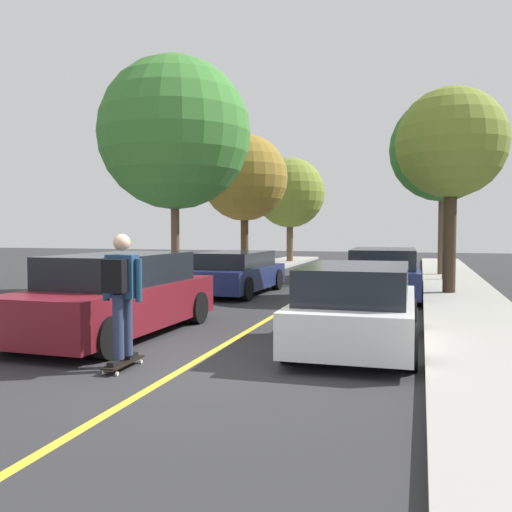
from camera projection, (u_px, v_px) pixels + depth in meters
ground at (183, 369)px, 7.55m from camera, size 80.00×80.00×0.00m
center_line at (263, 322)px, 11.38m from camera, size 0.12×39.20×0.01m
parked_car_left_nearest at (118, 296)px, 9.92m from camera, size 1.98×4.69×1.46m
parked_car_left_near at (237, 273)px, 16.31m from camera, size 1.95×4.34×1.24m
parked_car_right_nearest at (357, 306)px, 8.94m from camera, size 1.92×4.18×1.34m
parked_car_right_near at (384, 273)px, 15.39m from camera, size 2.09×4.55×1.37m
street_tree_left_nearest at (175, 133)px, 16.15m from camera, size 4.42×4.42×6.76m
street_tree_left_near at (244, 178)px, 22.57m from camera, size 3.51×3.51×5.61m
street_tree_left_far at (290, 193)px, 30.39m from camera, size 3.81×3.81×5.66m
street_tree_right_nearest at (451, 144)px, 15.31m from camera, size 3.03×3.03×5.66m
street_tree_right_near at (443, 149)px, 21.56m from camera, size 4.09×4.09×6.92m
streetlamp at (445, 192)px, 19.40m from camera, size 0.36×0.24×5.34m
skateboard at (123, 363)px, 7.57m from camera, size 0.24×0.85×0.10m
skateboarder at (121, 289)px, 7.48m from camera, size 0.58×0.70×1.74m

